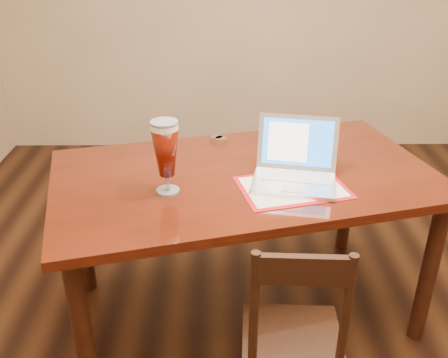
{
  "coord_description": "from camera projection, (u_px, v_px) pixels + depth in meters",
  "views": [
    {
      "loc": [
        -0.33,
        -1.84,
        1.84
      ],
      "look_at": [
        -0.31,
        0.18,
        0.82
      ],
      "focal_mm": 40.0,
      "sensor_mm": 36.0,
      "label": 1
    }
  ],
  "objects": [
    {
      "name": "ground",
      "position": [
        288.0,
        341.0,
        2.47
      ],
      "size": [
        5.0,
        5.0,
        0.0
      ],
      "primitive_type": "plane",
      "color": "black",
      "rests_on": "ground"
    },
    {
      "name": "dining_table",
      "position": [
        244.0,
        190.0,
        2.34
      ],
      "size": [
        1.94,
        1.38,
        1.14
      ],
      "rotation": [
        0.0,
        0.0,
        0.25
      ],
      "color": "#4E180A",
      "rests_on": "ground"
    },
    {
      "name": "dining_chair",
      "position": [
        293.0,
        340.0,
        1.91
      ],
      "size": [
        0.41,
        0.39,
        0.91
      ],
      "rotation": [
        0.0,
        0.0,
        -0.06
      ],
      "color": "black",
      "rests_on": "ground"
    }
  ]
}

